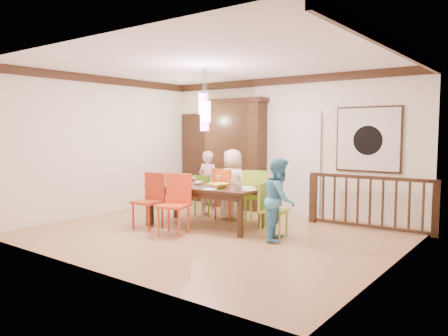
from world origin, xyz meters
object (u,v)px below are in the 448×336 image
Objects in this scene: chair_end_right at (274,206)px; person_far_mid at (232,184)px; chair_far_left at (205,192)px; china_hutch at (235,153)px; balustrade at (370,201)px; dining_table at (205,191)px; person_far_left at (209,183)px; person_end_right at (280,199)px.

person_far_mid is at bearing 52.23° from chair_end_right.
person_far_mid is at bearing 172.23° from chair_far_left.
balustrade is at bearing -6.12° from china_hutch.
chair_far_left is at bearing 123.07° from dining_table.
person_end_right is (2.24, -0.94, -0.01)m from person_far_left.
chair_far_left is at bearing -85.82° from china_hutch.
person_far_left reaches higher than chair_far_left.
dining_table is 1.04m from chair_far_left.
person_end_right is (1.60, -0.04, 0.00)m from dining_table.
person_far_mid reaches higher than chair_far_left.
chair_end_right is at bearing 34.72° from person_end_right.
balustrade is 1.71× the size of person_end_right.
balustrade is 3.22m from person_far_left.
chair_end_right reaches higher than chair_far_left.
person_far_mid is at bearing 172.27° from person_far_left.
dining_table is 1.10m from person_far_left.
chair_end_right reaches higher than dining_table.
balustrade is (2.49, 1.63, -0.16)m from dining_table.
china_hutch is at bearing 39.61° from chair_end_right.
person_end_right reaches higher than chair_end_right.
person_end_right is (2.33, -2.02, -0.57)m from china_hutch.
person_far_left is 0.97× the size of person_far_mid.
chair_end_right is at bearing 155.58° from person_far_mid.
person_end_right is (-0.90, -1.67, 0.17)m from balustrade.
person_far_mid is (-2.48, -0.78, 0.20)m from balustrade.
person_far_mid is 1.82m from person_end_right.
person_far_mid is (0.01, 0.85, 0.03)m from dining_table.
person_end_right reaches higher than balustrade.
person_far_mid is at bearing -56.42° from china_hutch.
china_hutch reaches higher than dining_table.
person_far_left is at bearing -169.84° from balustrade.
balustrade is at bearing -49.33° from person_end_right.
china_hutch reaches higher than balustrade.
person_far_left is at bearing 119.44° from dining_table.
person_far_left reaches higher than balustrade.
person_far_mid is at bearing 39.57° from person_end_right.
person_far_mid reaches higher than balustrade.
person_far_left reaches higher than person_end_right.
person_far_left reaches higher than chair_end_right.
dining_table is 2.98m from balustrade.
chair_end_right is 0.36× the size of china_hutch.
person_far_mid is (-1.41, 0.77, 0.18)m from chair_end_right.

